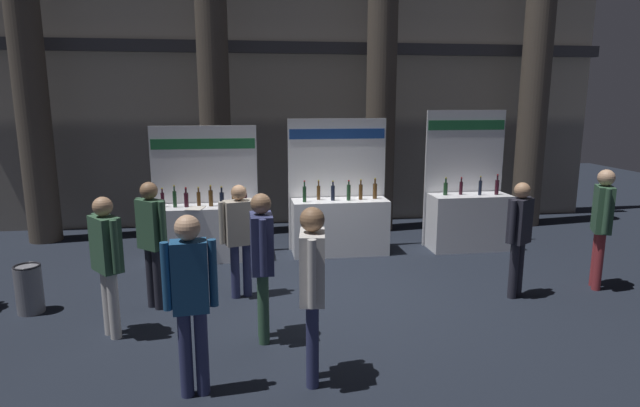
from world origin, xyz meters
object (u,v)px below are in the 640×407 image
(visitor_1, at_px, (262,253))
(visitor_2, at_px, (519,231))
(visitor_0, at_px, (240,231))
(visitor_8, at_px, (602,218))
(visitor_7, at_px, (107,255))
(visitor_5, at_px, (191,292))
(visitor_6, at_px, (312,279))
(visitor_3, at_px, (152,235))
(exhibitor_booth_2, at_px, (468,215))
(trash_bin, at_px, (29,289))
(exhibitor_booth_1, at_px, (340,220))
(exhibitor_booth_0, at_px, (206,226))

(visitor_1, distance_m, visitor_2, 3.68)
(visitor_0, xyz_separation_m, visitor_8, (5.21, -0.38, 0.09))
(visitor_1, distance_m, visitor_7, 1.80)
(visitor_2, relative_size, visitor_5, 0.94)
(visitor_2, height_order, visitor_6, visitor_6)
(visitor_3, distance_m, visitor_6, 2.84)
(exhibitor_booth_2, distance_m, visitor_8, 2.53)
(visitor_2, relative_size, visitor_8, 0.93)
(trash_bin, distance_m, visitor_6, 4.17)
(visitor_2, distance_m, visitor_5, 4.68)
(visitor_6, distance_m, visitor_7, 2.59)
(exhibitor_booth_1, bearing_deg, visitor_0, -132.11)
(exhibitor_booth_1, bearing_deg, visitor_7, -137.47)
(exhibitor_booth_1, relative_size, visitor_2, 1.47)
(visitor_3, bearing_deg, trash_bin, -140.23)
(exhibitor_booth_2, relative_size, visitor_5, 1.46)
(visitor_1, bearing_deg, exhibitor_booth_0, -166.63)
(visitor_0, bearing_deg, visitor_3, -4.54)
(visitor_2, bearing_deg, visitor_0, -41.93)
(exhibitor_booth_0, distance_m, exhibitor_booth_1, 2.38)
(visitor_5, bearing_deg, trash_bin, -50.10)
(exhibitor_booth_0, distance_m, visitor_0, 2.04)
(visitor_6, bearing_deg, exhibitor_booth_1, 174.44)
(visitor_2, bearing_deg, visitor_7, -28.51)
(visitor_6, relative_size, visitor_7, 1.06)
(trash_bin, bearing_deg, visitor_0, 3.56)
(visitor_5, bearing_deg, exhibitor_booth_1, -121.81)
(visitor_1, bearing_deg, visitor_7, -102.82)
(trash_bin, relative_size, visitor_1, 0.37)
(exhibitor_booth_0, relative_size, visitor_2, 1.40)
(visitor_0, relative_size, visitor_8, 0.91)
(exhibitor_booth_0, bearing_deg, visitor_3, -103.68)
(visitor_2, height_order, visitor_7, visitor_7)
(exhibitor_booth_0, height_order, exhibitor_booth_1, exhibitor_booth_1)
(exhibitor_booth_1, height_order, visitor_5, exhibitor_booth_1)
(exhibitor_booth_0, xyz_separation_m, visitor_1, (0.88, -3.31, 0.47))
(exhibitor_booth_0, distance_m, visitor_7, 3.11)
(visitor_8, bearing_deg, exhibitor_booth_1, -98.70)
(visitor_0, xyz_separation_m, visitor_3, (-1.14, -0.24, 0.04))
(visitor_8, bearing_deg, trash_bin, -66.24)
(trash_bin, relative_size, visitor_0, 0.40)
(exhibitor_booth_0, xyz_separation_m, visitor_6, (1.33, -4.30, 0.49))
(exhibitor_booth_2, bearing_deg, visitor_6, -129.04)
(exhibitor_booth_1, height_order, visitor_6, exhibitor_booth_1)
(trash_bin, distance_m, visitor_3, 1.75)
(exhibitor_booth_0, relative_size, visitor_3, 1.35)
(exhibitor_booth_2, bearing_deg, visitor_1, -139.99)
(trash_bin, bearing_deg, visitor_1, -22.23)
(exhibitor_booth_0, xyz_separation_m, visitor_0, (0.62, -1.91, 0.38))
(trash_bin, xyz_separation_m, visitor_2, (6.59, -0.37, 0.63))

